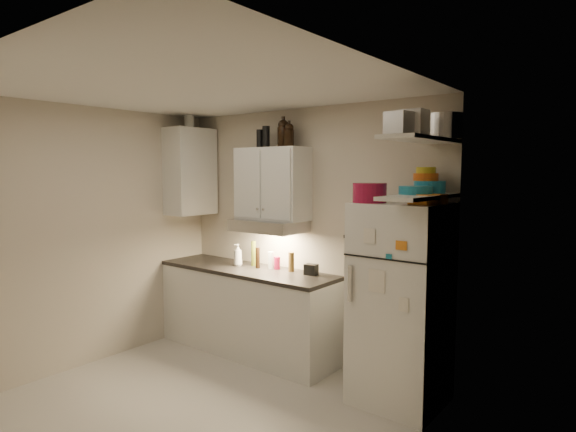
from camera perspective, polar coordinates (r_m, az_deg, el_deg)
The scene contains 36 objects.
floor at distance 4.35m, azimuth -10.73°, elevation -21.68°, with size 3.20×3.00×0.02m, color beige.
ceiling at distance 3.93m, azimuth -11.42°, elevation 14.80°, with size 3.20×3.00×0.02m, color silver.
back_wall at distance 5.03m, azimuth 2.05°, elevation -2.15°, with size 3.20×0.02×2.60m, color #BDB3A2.
left_wall at distance 5.24m, azimuth -22.67°, elevation -2.27°, with size 0.02×3.00×2.60m, color #BDB3A2.
right_wall at distance 2.93m, azimuth 10.23°, elevation -7.74°, with size 0.02×3.00×2.60m, color #BDB3A2.
base_cabinet at distance 5.32m, azimuth -4.88°, elevation -11.23°, with size 2.10×0.60×0.88m, color silver.
countertop at distance 5.21m, azimuth -4.92°, elevation -6.37°, with size 2.10×0.62×0.04m, color black.
upper_cabinet at distance 5.04m, azimuth -1.88°, elevation 3.84°, with size 0.80×0.33×0.75m, color silver.
side_cabinet at distance 5.74m, azimuth -11.51°, elevation 5.18°, with size 0.33×0.55×1.00m, color silver.
range_hood at distance 5.02m, azimuth -2.34°, elevation -1.14°, with size 0.76×0.46×0.12m, color silver.
fridge at distance 4.20m, azimuth 13.24°, elevation -10.08°, with size 0.70×0.68×1.70m, color silver.
shelf_hi at distance 3.86m, azimuth 15.55°, elevation 8.75°, with size 0.30×0.95×0.03m, color silver.
shelf_lo at distance 3.85m, azimuth 15.38°, elevation 2.21°, with size 0.30×0.95×0.03m, color silver.
knife_strip at distance 4.64m, azimuth 8.88°, elevation -2.62°, with size 0.42×0.02×0.03m, color black.
dutch_oven at distance 4.01m, azimuth 9.64°, elevation 2.73°, with size 0.28×0.28×0.16m, color maroon.
book_stack at distance 3.87m, azimuth 16.23°, elevation 1.91°, with size 0.19×0.24×0.08m, color orange.
spice_jar at distance 4.02m, azimuth 14.40°, elevation 2.13°, with size 0.05×0.05×0.09m, color silver.
stock_pot at distance 4.15m, azimuth 18.06°, elevation 10.05°, with size 0.29×0.29×0.20m, color silver.
tin_a at distance 3.74m, azimuth 14.58°, elevation 10.61°, with size 0.19×0.17×0.19m, color #AAAAAD.
tin_b at distance 3.62m, azimuth 13.06°, elevation 10.61°, with size 0.17×0.17×0.17m, color #AAAAAD.
bowl_teal at distance 4.13m, azimuth 16.43°, elevation 3.31°, with size 0.26×0.26×0.10m, color teal.
bowl_orange at distance 4.16m, azimuth 16.01°, elevation 4.46°, with size 0.21×0.21×0.06m, color #CE5413.
bowl_yellow at distance 4.16m, azimuth 16.03°, elevation 5.24°, with size 0.16×0.16×0.05m, color gold.
plates at distance 3.91m, azimuth 14.89°, elevation 2.97°, with size 0.26×0.26×0.07m, color teal.
growler_a at distance 4.98m, azimuth -0.56°, elevation 9.80°, with size 0.12×0.12×0.29m, color black, non-canonical shape.
growler_b at distance 4.88m, azimuth 0.13°, elevation 9.61°, with size 0.10×0.10×0.24m, color black, non-canonical shape.
thermos_a at distance 5.08m, azimuth -2.61°, elevation 9.34°, with size 0.08×0.08×0.22m, color black.
thermos_b at distance 5.12m, azimuth -3.39°, elevation 9.12°, with size 0.07×0.07×0.19m, color black.
side_jar at distance 5.78m, azimuth -11.63°, elevation 10.89°, with size 0.11×0.11×0.15m, color silver.
soap_bottle at distance 5.31m, azimuth -5.96°, elevation -4.45°, with size 0.10×0.10×0.27m, color silver.
pepper_mill at distance 4.99m, azimuth 0.39°, elevation -5.46°, with size 0.06×0.06×0.20m, color brown.
oil_bottle at distance 5.30m, azimuth -4.10°, elevation -4.44°, with size 0.05×0.05×0.27m, color #545E17.
vinegar_bottle at distance 5.17m, azimuth -3.61°, elevation -4.96°, with size 0.05×0.05×0.23m, color black.
clear_bottle at distance 5.14m, azimuth -2.04°, elevation -5.26°, with size 0.06×0.06×0.18m, color silver.
red_jar at distance 5.12m, azimuth -1.30°, elevation -5.59°, with size 0.07×0.07×0.13m, color maroon.
caddy at distance 4.85m, azimuth 2.76°, elevation -6.36°, with size 0.13×0.09×0.11m, color black.
Camera 1 is at (2.94, -2.53, 1.96)m, focal length 30.00 mm.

